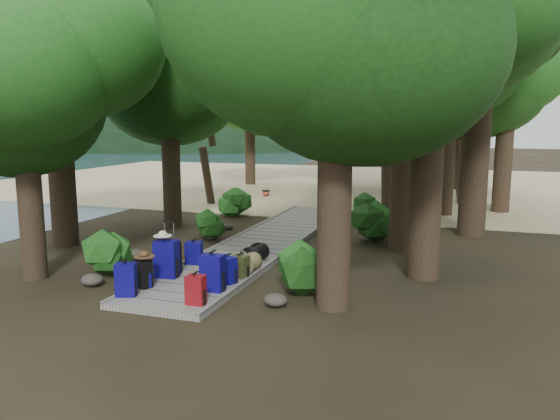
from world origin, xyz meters
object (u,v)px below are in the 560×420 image
(backpack_right_c, at_px, (227,268))
(lone_suitcase_on_sand, at_px, (335,200))
(backpack_left_a, at_px, (126,278))
(sun_lounger, at_px, (423,193))
(backpack_right_d, at_px, (240,265))
(suitcase_on_boardwalk, at_px, (170,258))
(backpack_right_a, at_px, (196,288))
(backpack_left_d, at_px, (194,252))
(backpack_left_b, at_px, (143,272))
(duffel_right_khaki, at_px, (242,263))
(backpack_left_c, at_px, (167,257))
(kayak, at_px, (266,192))
(duffel_right_black, at_px, (256,253))
(backpack_right_b, at_px, (213,271))

(backpack_right_c, bearing_deg, lone_suitcase_on_sand, 116.50)
(backpack_left_a, height_order, sun_lounger, backpack_left_a)
(backpack_right_d, xyz_separation_m, suitcase_on_boardwalk, (-1.56, -0.19, 0.08))
(backpack_left_a, bearing_deg, backpack_right_d, 29.16)
(backpack_right_c, bearing_deg, backpack_left_a, -111.38)
(backpack_right_a, bearing_deg, backpack_left_d, 115.89)
(backpack_left_b, xyz_separation_m, backpack_right_c, (1.46, 0.82, -0.01))
(suitcase_on_boardwalk, bearing_deg, lone_suitcase_on_sand, 82.99)
(duffel_right_khaki, bearing_deg, backpack_left_c, -179.53)
(backpack_left_c, height_order, backpack_right_d, backpack_left_c)
(backpack_right_a, bearing_deg, backpack_right_d, 84.84)
(backpack_right_a, distance_m, duffel_right_khaki, 2.17)
(backpack_right_c, xyz_separation_m, kayak, (-4.08, 13.42, -0.26))
(backpack_left_c, distance_m, kayak, 13.73)
(kayak, bearing_deg, backpack_left_b, -96.17)
(duffel_right_black, distance_m, suitcase_on_boardwalk, 2.08)
(duffel_right_black, bearing_deg, kayak, 122.48)
(backpack_right_a, distance_m, suitcase_on_boardwalk, 2.21)
(backpack_left_c, bearing_deg, backpack_right_c, -5.78)
(sun_lounger, bearing_deg, suitcase_on_boardwalk, -118.74)
(backpack_right_b, bearing_deg, backpack_left_a, -151.81)
(backpack_left_b, xyz_separation_m, kayak, (-2.62, 14.24, -0.27))
(backpack_right_d, relative_size, lone_suitcase_on_sand, 0.89)
(backpack_left_d, relative_size, duffel_right_khaki, 0.91)
(duffel_right_khaki, distance_m, kayak, 13.30)
(backpack_left_b, xyz_separation_m, backpack_right_b, (1.41, 0.25, 0.08))
(backpack_left_b, distance_m, lone_suitcase_on_sand, 11.68)
(backpack_left_b, relative_size, duffel_right_khaki, 0.99)
(duffel_right_khaki, bearing_deg, backpack_right_a, -119.44)
(backpack_left_a, height_order, backpack_right_b, backpack_right_b)
(backpack_right_d, bearing_deg, lone_suitcase_on_sand, 103.15)
(kayak, bearing_deg, duffel_right_khaki, -88.72)
(backpack_right_c, height_order, backpack_right_d, backpack_right_c)
(backpack_left_b, bearing_deg, backpack_left_d, 105.42)
(backpack_left_d, distance_m, suitcase_on_boardwalk, 0.88)
(backpack_left_b, relative_size, sun_lounger, 0.30)
(backpack_right_a, distance_m, backpack_right_b, 0.84)
(backpack_right_d, bearing_deg, kayak, 118.98)
(backpack_left_a, bearing_deg, kayak, 79.69)
(backpack_right_b, bearing_deg, backpack_right_d, 79.45)
(sun_lounger, bearing_deg, duffel_right_khaki, -113.42)
(backpack_left_c, bearing_deg, backpack_left_a, -100.72)
(backpack_left_b, distance_m, duffel_right_khaki, 2.16)
(backpack_left_d, bearing_deg, backpack_left_c, -104.89)
(kayak, distance_m, sun_lounger, 6.97)
(backpack_left_d, bearing_deg, backpack_left_b, -106.54)
(backpack_left_c, relative_size, duffel_right_black, 1.43)
(backpack_left_d, xyz_separation_m, duffel_right_black, (1.26, 0.68, -0.10))
(kayak, bearing_deg, duffel_right_black, -87.59)
(duffel_right_black, xyz_separation_m, sun_lounger, (2.96, 11.95, 0.04))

